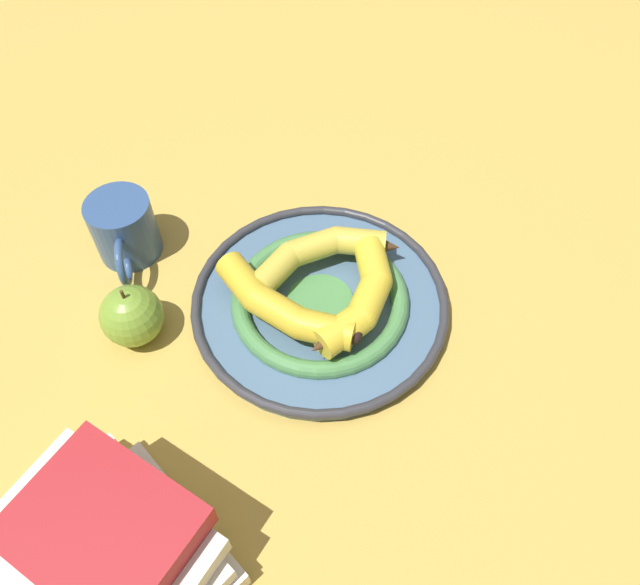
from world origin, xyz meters
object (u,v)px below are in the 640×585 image
at_px(banana_c, 362,299).
at_px(book_stack, 111,548).
at_px(apple, 132,316).
at_px(coffee_mug, 124,229).
at_px(banana_b, 278,305).
at_px(decorative_bowl, 320,302).
at_px(banana_a, 319,252).

bearing_deg(banana_c, book_stack, 161.43).
height_order(banana_c, apple, apple).
xyz_separation_m(banana_c, book_stack, (0.38, 0.04, 0.00)).
bearing_deg(coffee_mug, book_stack, -0.77).
bearing_deg(coffee_mug, banana_c, 59.19).
bearing_deg(apple, banana_b, 139.27).
distance_m(decorative_bowl, banana_b, 0.07).
relative_size(banana_a, banana_b, 0.91).
xyz_separation_m(decorative_bowl, banana_a, (-0.04, -0.04, 0.03)).
xyz_separation_m(banana_c, coffee_mug, (0.15, -0.30, -0.01)).
bearing_deg(banana_a, apple, -1.40).
height_order(banana_b, apple, apple).
xyz_separation_m(coffee_mug, apple, (0.07, 0.12, -0.01)).
bearing_deg(banana_b, decorative_bowl, 65.52).
height_order(decorative_bowl, banana_c, banana_c).
distance_m(decorative_bowl, coffee_mug, 0.28).
relative_size(banana_b, coffee_mug, 1.75).
relative_size(decorative_bowl, banana_a, 1.69).
bearing_deg(decorative_bowl, book_stack, 14.66).
distance_m(banana_b, book_stack, 0.32).
bearing_deg(banana_a, banana_c, 100.59).
distance_m(banana_b, banana_c, 0.10).
distance_m(book_stack, coffee_mug, 0.42).
distance_m(banana_a, banana_c, 0.09).
bearing_deg(decorative_bowl, coffee_mug, -63.60).
relative_size(banana_a, book_stack, 0.85).
xyz_separation_m(decorative_bowl, book_stack, (0.36, 0.09, 0.04)).
bearing_deg(decorative_bowl, apple, -33.88).
bearing_deg(apple, book_stack, 53.78).
relative_size(banana_b, book_stack, 0.93).
distance_m(banana_a, banana_b, 0.10).
height_order(coffee_mug, apple, same).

